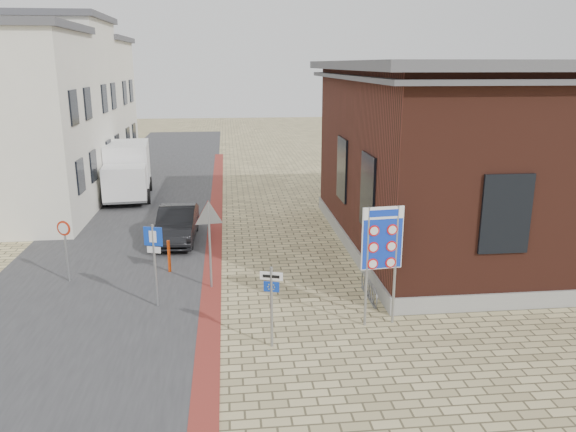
{
  "coord_description": "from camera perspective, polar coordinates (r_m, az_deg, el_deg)",
  "views": [
    {
      "loc": [
        -1.4,
        -12.83,
        6.7
      ],
      "look_at": [
        0.4,
        3.61,
        2.2
      ],
      "focal_mm": 35.0,
      "sensor_mm": 36.0,
      "label": 1
    }
  ],
  "objects": [
    {
      "name": "essen_sign",
      "position": [
        13.56,
        -1.68,
        -8.1
      ],
      "size": [
        0.54,
        0.21,
        2.06
      ],
      "rotation": [
        0.0,
        0.0,
        -0.31
      ],
      "color": "gray",
      "rests_on": "ground"
    },
    {
      "name": "border_sign",
      "position": [
        14.56,
        9.55,
        -2.45
      ],
      "size": [
        1.1,
        0.16,
        3.23
      ],
      "rotation": [
        0.0,
        0.0,
        0.1
      ],
      "color": "gray",
      "rests_on": "ground"
    },
    {
      "name": "box_truck",
      "position": [
        29.96,
        -16.02,
        4.47
      ],
      "size": [
        2.61,
        5.41,
        2.74
      ],
      "rotation": [
        0.0,
        0.0,
        0.1
      ],
      "color": "slate",
      "rests_on": "ground"
    },
    {
      "name": "sedan",
      "position": [
        22.26,
        -11.19,
        -0.81
      ],
      "size": [
        1.51,
        4.06,
        1.33
      ],
      "primitive_type": "imported",
      "rotation": [
        0.0,
        0.0,
        -0.03
      ],
      "color": "black",
      "rests_on": "ground"
    },
    {
      "name": "bollard",
      "position": [
        18.97,
        -11.99,
        -4.04
      ],
      "size": [
        0.13,
        0.13,
        1.1
      ],
      "primitive_type": "cylinder",
      "rotation": [
        0.0,
        0.0,
        -0.37
      ],
      "color": "#FD480D",
      "rests_on": "ground"
    },
    {
      "name": "yield_sign",
      "position": [
        16.98,
        -8.03,
        -0.67
      ],
      "size": [
        0.96,
        0.19,
        2.72
      ],
      "rotation": [
        0.0,
        0.0,
        0.13
      ],
      "color": "gray",
      "rests_on": "ground"
    },
    {
      "name": "curb_strip",
      "position": [
        23.8,
        -7.43,
        -1.22
      ],
      "size": [
        0.6,
        40.0,
        0.02
      ],
      "primitive_type": "cube",
      "color": "maroon",
      "rests_on": "ground"
    },
    {
      "name": "road_strip",
      "position": [
        28.92,
        -14.22,
        1.37
      ],
      "size": [
        7.0,
        60.0,
        0.02
      ],
      "primitive_type": "cube",
      "color": "#38383A",
      "rests_on": "ground"
    },
    {
      "name": "speed_sign",
      "position": [
        18.85,
        -21.66,
        -2.48
      ],
      "size": [
        0.45,
        0.21,
        2.01
      ],
      "rotation": [
        0.0,
        0.0,
        -0.39
      ],
      "color": "gray",
      "rests_on": "ground"
    },
    {
      "name": "townhouse_far",
      "position": [
        38.15,
        -21.16,
        10.42
      ],
      "size": [
        7.4,
        6.4,
        8.3
      ],
      "color": "silver",
      "rests_on": "ground"
    },
    {
      "name": "parking_sign",
      "position": [
        16.05,
        -13.45,
        -3.53
      ],
      "size": [
        0.52,
        0.2,
        2.44
      ],
      "rotation": [
        0.0,
        0.0,
        -0.31
      ],
      "color": "gray",
      "rests_on": "ground"
    },
    {
      "name": "brick_building",
      "position": [
        22.62,
        21.31,
        6.02
      ],
      "size": [
        13.0,
        13.0,
        6.8
      ],
      "color": "gray",
      "rests_on": "ground"
    },
    {
      "name": "bike_rack",
      "position": [
        16.85,
        8.23,
        -7.41
      ],
      "size": [
        0.08,
        1.8,
        0.6
      ],
      "color": "slate",
      "rests_on": "ground"
    },
    {
      "name": "ground",
      "position": [
        14.55,
        -0.01,
        -12.21
      ],
      "size": [
        120.0,
        120.0,
        0.0
      ],
      "primitive_type": "plane",
      "color": "tan",
      "rests_on": "ground"
    },
    {
      "name": "townhouse_mid",
      "position": [
        32.36,
        -23.87,
        10.17
      ],
      "size": [
        7.4,
        6.4,
        9.1
      ],
      "color": "silver",
      "rests_on": "ground"
    }
  ]
}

